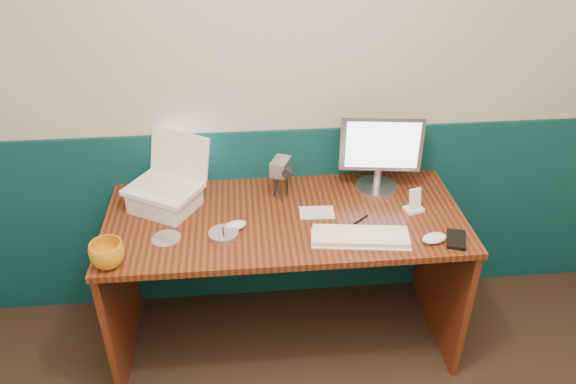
{
  "coord_description": "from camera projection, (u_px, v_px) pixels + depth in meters",
  "views": [
    {
      "loc": [
        -0.28,
        -0.69,
        2.16
      ],
      "look_at": [
        -0.1,
        1.23,
        0.97
      ],
      "focal_mm": 35.0,
      "sensor_mm": 36.0,
      "label": 1
    }
  ],
  "objects": [
    {
      "name": "wainscot",
      "position": [
        297.0,
        216.0,
        2.95
      ],
      "size": [
        3.48,
        0.02,
        1.0
      ],
      "primitive_type": "cube",
      "color": "#072D2F",
      "rests_on": "ground"
    },
    {
      "name": "pda",
      "position": [
        456.0,
        239.0,
        2.35
      ],
      "size": [
        0.11,
        0.15,
        0.02
      ],
      "primitive_type": "cube",
      "rotation": [
        0.0,
        0.0,
        -0.33
      ],
      "color": "black",
      "rests_on": "desk"
    },
    {
      "name": "mug",
      "position": [
        107.0,
        254.0,
        2.19
      ],
      "size": [
        0.16,
        0.16,
        0.11
      ],
      "primitive_type": "imported",
      "rotation": [
        0.0,
        0.0,
        -0.24
      ],
      "color": "orange",
      "rests_on": "desk"
    },
    {
      "name": "back_wall",
      "position": [
        299.0,
        79.0,
        2.56
      ],
      "size": [
        3.5,
        0.04,
        2.5
      ],
      "primitive_type": "cube",
      "color": "#B8B19B",
      "rests_on": "ground"
    },
    {
      "name": "pen",
      "position": [
        357.0,
        222.0,
        2.46
      ],
      "size": [
        0.11,
        0.1,
        0.01
      ],
      "primitive_type": "cylinder",
      "rotation": [
        0.0,
        1.57,
        0.7
      ],
      "color": "black",
      "rests_on": "desk"
    },
    {
      "name": "keyboard",
      "position": [
        360.0,
        237.0,
        2.35
      ],
      "size": [
        0.42,
        0.19,
        0.02
      ],
      "primitive_type": "cube",
      "rotation": [
        0.0,
        0.0,
        -0.13
      ],
      "color": "white",
      "rests_on": "desk"
    },
    {
      "name": "music_player",
      "position": [
        415.0,
        199.0,
        2.51
      ],
      "size": [
        0.06,
        0.04,
        0.1
      ],
      "primitive_type": "cube",
      "rotation": [
        -0.17,
        0.0,
        0.31
      ],
      "color": "white",
      "rests_on": "dock"
    },
    {
      "name": "papers",
      "position": [
        317.0,
        213.0,
        2.53
      ],
      "size": [
        0.16,
        0.11,
        0.0
      ],
      "primitive_type": "cube",
      "rotation": [
        0.0,
        0.0,
        -0.05
      ],
      "color": "silver",
      "rests_on": "desk"
    },
    {
      "name": "mouse_right",
      "position": [
        434.0,
        238.0,
        2.34
      ],
      "size": [
        0.12,
        0.09,
        0.04
      ],
      "primitive_type": "ellipsoid",
      "rotation": [
        0.0,
        0.0,
        0.26
      ],
      "color": "white",
      "rests_on": "desk"
    },
    {
      "name": "camcorder",
      "position": [
        281.0,
        179.0,
        2.58
      ],
      "size": [
        0.14,
        0.16,
        0.21
      ],
      "primitive_type": null,
      "rotation": [
        0.0,
        0.0,
        -0.41
      ],
      "color": "#AFAEB3",
      "rests_on": "desk"
    },
    {
      "name": "desk",
      "position": [
        285.0,
        280.0,
        2.7
      ],
      "size": [
        1.6,
        0.7,
        0.75
      ],
      "primitive_type": "cube",
      "color": "#391A0A",
      "rests_on": "ground"
    },
    {
      "name": "dock",
      "position": [
        414.0,
        209.0,
        2.54
      ],
      "size": [
        0.1,
        0.08,
        0.02
      ],
      "primitive_type": "cube",
      "rotation": [
        0.0,
        0.0,
        0.31
      ],
      "color": "white",
      "rests_on": "desk"
    },
    {
      "name": "laptop",
      "position": [
        160.0,
        166.0,
        2.45
      ],
      "size": [
        0.38,
        0.36,
        0.25
      ],
      "primitive_type": null,
      "rotation": [
        0.0,
        0.0,
        -0.54
      ],
      "color": "white",
      "rests_on": "laptop_riser"
    },
    {
      "name": "cd_spindle",
      "position": [
        224.0,
        235.0,
        2.37
      ],
      "size": [
        0.13,
        0.13,
        0.03
      ],
      "primitive_type": "cylinder",
      "color": "#AEB6BE",
      "rests_on": "desk"
    },
    {
      "name": "laptop_riser",
      "position": [
        165.0,
        199.0,
        2.54
      ],
      "size": [
        0.34,
        0.33,
        0.09
      ],
      "primitive_type": "cube",
      "rotation": [
        0.0,
        0.0,
        -0.54
      ],
      "color": "silver",
      "rests_on": "desk"
    },
    {
      "name": "cd_loose_a",
      "position": [
        166.0,
        238.0,
        2.37
      ],
      "size": [
        0.12,
        0.12,
        0.0
      ],
      "primitive_type": "cylinder",
      "color": "silver",
      "rests_on": "desk"
    },
    {
      "name": "monitor",
      "position": [
        379.0,
        154.0,
        2.61
      ],
      "size": [
        0.39,
        0.16,
        0.38
      ],
      "primitive_type": null,
      "rotation": [
        0.0,
        0.0,
        -0.13
      ],
      "color": "silver",
      "rests_on": "desk"
    },
    {
      "name": "mouse_left",
      "position": [
        235.0,
        225.0,
        2.42
      ],
      "size": [
        0.12,
        0.09,
        0.03
      ],
      "primitive_type": "ellipsoid",
      "rotation": [
        0.0,
        0.0,
        0.35
      ],
      "color": "silver",
      "rests_on": "desk"
    }
  ]
}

